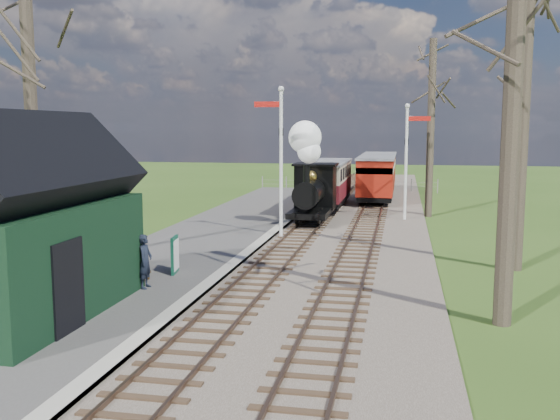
% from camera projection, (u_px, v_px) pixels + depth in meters
% --- Properties ---
extents(ground, '(140.00, 140.00, 0.00)m').
position_uv_depth(ground, '(133.00, 415.00, 9.96)').
color(ground, '#304D18').
rests_on(ground, ground).
extents(distant_hills, '(114.40, 48.00, 22.02)m').
position_uv_depth(distant_hills, '(376.00, 303.00, 74.44)').
color(distant_hills, '#385B23').
rests_on(distant_hills, ground).
extents(ballast_bed, '(8.00, 60.00, 0.10)m').
position_uv_depth(ballast_bed, '(343.00, 219.00, 31.11)').
color(ballast_bed, brown).
rests_on(ballast_bed, ground).
extents(track_near, '(1.60, 60.00, 0.15)m').
position_uv_depth(track_near, '(317.00, 217.00, 31.35)').
color(track_near, brown).
rests_on(track_near, ground).
extents(track_far, '(1.60, 60.00, 0.15)m').
position_uv_depth(track_far, '(370.00, 219.00, 30.86)').
color(track_far, brown).
rests_on(track_far, ground).
extents(platform, '(5.00, 44.00, 0.20)m').
position_uv_depth(platform, '(201.00, 243.00, 24.24)').
color(platform, '#474442').
rests_on(platform, ground).
extents(coping_strip, '(0.40, 44.00, 0.21)m').
position_uv_depth(coping_strip, '(258.00, 245.00, 23.80)').
color(coping_strip, '#B2AD9E').
rests_on(coping_strip, ground).
extents(station_shed, '(3.25, 6.30, 4.78)m').
position_uv_depth(station_shed, '(29.00, 228.00, 14.38)').
color(station_shed, black).
rests_on(station_shed, platform).
extents(semaphore_near, '(1.22, 0.24, 6.22)m').
position_uv_depth(semaphore_near, '(279.00, 151.00, 25.20)').
color(semaphore_near, silver).
rests_on(semaphore_near, ground).
extents(semaphore_far, '(1.22, 0.24, 5.72)m').
position_uv_depth(semaphore_far, '(408.00, 153.00, 30.09)').
color(semaphore_far, silver).
rests_on(semaphore_far, ground).
extents(bare_trees, '(15.51, 22.39, 12.00)m').
position_uv_depth(bare_trees, '(310.00, 106.00, 18.85)').
color(bare_trees, '#382D23').
rests_on(bare_trees, ground).
extents(fence_line, '(12.60, 0.08, 1.00)m').
position_uv_depth(fence_line, '(348.00, 184.00, 44.86)').
color(fence_line, slate).
rests_on(fence_line, ground).
extents(locomotive, '(1.87, 4.37, 4.68)m').
position_uv_depth(locomotive, '(312.00, 180.00, 29.07)').
color(locomotive, black).
rests_on(locomotive, ground).
extents(coach, '(2.18, 7.49, 2.30)m').
position_uv_depth(coach, '(327.00, 181.00, 35.04)').
color(coach, black).
rests_on(coach, ground).
extents(red_carriage_a, '(2.17, 5.38, 2.29)m').
position_uv_depth(red_carriage_a, '(376.00, 178.00, 37.28)').
color(red_carriage_a, black).
rests_on(red_carriage_a, ground).
extents(red_carriage_b, '(2.17, 5.38, 2.29)m').
position_uv_depth(red_carriage_b, '(379.00, 172.00, 42.64)').
color(red_carriage_b, black).
rests_on(red_carriage_b, ground).
extents(sign_board, '(0.21, 0.77, 1.12)m').
position_uv_depth(sign_board, '(175.00, 255.00, 18.81)').
color(sign_board, '#0F4933').
rests_on(sign_board, platform).
extents(bench, '(0.40, 1.33, 0.76)m').
position_uv_depth(bench, '(132.00, 271.00, 17.51)').
color(bench, '#473119').
rests_on(bench, platform).
extents(person, '(0.36, 0.55, 1.49)m').
position_uv_depth(person, '(145.00, 261.00, 17.01)').
color(person, black).
rests_on(person, platform).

